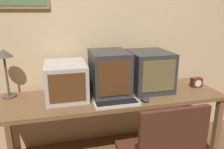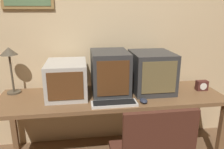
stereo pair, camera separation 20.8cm
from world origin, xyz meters
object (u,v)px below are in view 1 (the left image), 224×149
object	(u,v)px
monitor_left	(66,80)
desk_clock	(196,82)
desk_lamp	(4,60)
monitor_center	(109,73)
mouse_near_keyboard	(145,99)
keyboard_main	(117,103)
monitor_right	(149,71)

from	to	relation	value
monitor_left	desk_clock	distance (m)	1.38
monitor_left	desk_lamp	distance (m)	0.59
monitor_center	mouse_near_keyboard	bearing A→B (deg)	-46.25
keyboard_main	desk_clock	world-z (taller)	desk_clock
keyboard_main	desk_clock	xyz separation A→B (m)	(0.96, 0.23, 0.04)
desk_clock	desk_lamp	size ratio (longest dim) A/B	0.25
desk_clock	mouse_near_keyboard	bearing A→B (deg)	-161.94
mouse_near_keyboard	desk_clock	distance (m)	0.72
desk_clock	desk_lamp	bearing A→B (deg)	174.19
monitor_left	monitor_right	xyz separation A→B (m)	(0.85, 0.01, 0.03)
keyboard_main	monitor_left	bearing A→B (deg)	144.50
monitor_center	monitor_right	world-z (taller)	monitor_center
monitor_left	keyboard_main	xyz separation A→B (m)	(0.42, -0.30, -0.15)
mouse_near_keyboard	desk_lamp	world-z (taller)	desk_lamp
desk_clock	desk_lamp	world-z (taller)	desk_lamp
keyboard_main	desk_lamp	bearing A→B (deg)	155.81
desk_clock	monitor_center	bearing A→B (deg)	176.63
desk_lamp	desk_clock	bearing A→B (deg)	-5.81
monitor_right	desk_clock	world-z (taller)	monitor_right
monitor_center	monitor_right	xyz separation A→B (m)	(0.43, 0.02, -0.01)
monitor_right	mouse_near_keyboard	world-z (taller)	monitor_right
mouse_near_keyboard	monitor_left	bearing A→B (deg)	157.29
desk_lamp	monitor_right	bearing A→B (deg)	-5.02
monitor_left	monitor_right	distance (m)	0.85
monitor_center	desk_clock	xyz separation A→B (m)	(0.96, -0.06, -0.16)
monitor_center	desk_lamp	distance (m)	0.98
monitor_left	monitor_center	world-z (taller)	monitor_center
monitor_left	desk_lamp	xyz separation A→B (m)	(-0.54, 0.13, 0.20)
keyboard_main	monitor_right	bearing A→B (deg)	35.50
monitor_right	monitor_left	bearing A→B (deg)	-179.34
keyboard_main	desk_lamp	xyz separation A→B (m)	(-0.95, 0.43, 0.35)
keyboard_main	mouse_near_keyboard	xyz separation A→B (m)	(0.27, 0.01, 0.01)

